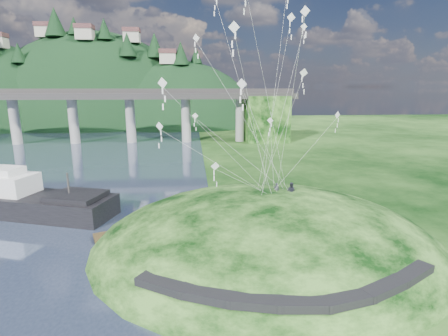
{
  "coord_description": "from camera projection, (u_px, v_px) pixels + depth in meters",
  "views": [
    {
      "loc": [
        0.69,
        -30.33,
        15.5
      ],
      "look_at": [
        4.0,
        6.0,
        7.0
      ],
      "focal_mm": 28.0,
      "sensor_mm": 36.0,
      "label": 1
    }
  ],
  "objects": [
    {
      "name": "wooden_dock",
      "position": [
        156.0,
        228.0,
        38.33
      ],
      "size": [
        12.74,
        6.41,
        0.92
      ],
      "color": "#3E3019",
      "rests_on": "ground"
    },
    {
      "name": "far_ridge",
      "position": [
        89.0,
        142.0,
        149.2
      ],
      "size": [
        153.0,
        70.0,
        94.5
      ],
      "color": "black",
      "rests_on": "ground"
    },
    {
      "name": "kite_swarm",
      "position": [
        251.0,
        60.0,
        32.51
      ],
      "size": [
        18.59,
        18.31,
        19.32
      ],
      "color": "white",
      "rests_on": "ground"
    },
    {
      "name": "grass_hill",
      "position": [
        266.0,
        256.0,
        35.87
      ],
      "size": [
        36.0,
        32.0,
        13.0
      ],
      "color": "black",
      "rests_on": "ground"
    },
    {
      "name": "footpath",
      "position": [
        296.0,
        290.0,
        23.61
      ],
      "size": [
        22.29,
        5.84,
        0.83
      ],
      "color": "black",
      "rests_on": "ground"
    },
    {
      "name": "kite_flyers",
      "position": [
        288.0,
        182.0,
        36.28
      ],
      "size": [
        2.39,
        1.17,
        1.93
      ],
      "color": "#262633",
      "rests_on": "ground"
    },
    {
      "name": "work_barge",
      "position": [
        26.0,
        199.0,
        43.29
      ],
      "size": [
        22.48,
        12.41,
        7.6
      ],
      "color": "black",
      "rests_on": "ground"
    },
    {
      "name": "ground",
      "position": [
        188.0,
        255.0,
        32.88
      ],
      "size": [
        320.0,
        320.0,
        0.0
      ],
      "primitive_type": "plane",
      "color": "black",
      "rests_on": "ground"
    },
    {
      "name": "bridge",
      "position": [
        93.0,
        108.0,
        96.29
      ],
      "size": [
        160.0,
        11.0,
        15.0
      ],
      "color": "#2D2B2B",
      "rests_on": "ground"
    }
  ]
}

